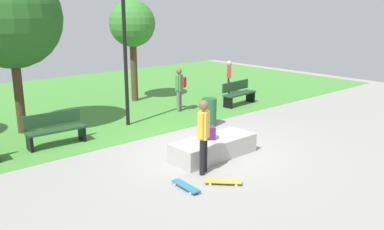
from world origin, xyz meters
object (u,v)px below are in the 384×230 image
Objects in this scene: park_bench_near_path at (238,93)px; tree_young_birch at (10,18)px; skater_performing_trick at (204,131)px; tree_slender_maple at (132,25)px; pedestrian_with_backpack at (180,86)px; cyclist_on_bicycle at (229,80)px; lamp_post at (125,36)px; skateboard_by_ledge at (223,181)px; skateboard_spare at (186,186)px; backpack_on_ledge at (211,133)px; trash_bin at (209,112)px; concrete_ledge at (214,148)px; park_bench_near_lamppost at (55,128)px.

park_bench_near_path is 0.33× the size of tree_young_birch.
tree_slender_maple is at bearing 67.70° from skater_performing_trick.
pedestrian_with_backpack is 3.67m from cyclist_on_bicycle.
pedestrian_with_backpack is at bearing 7.17° from lamp_post.
skateboard_by_ledge and skateboard_spare have the same top height.
backpack_on_ledge is 2.86m from trash_bin.
tree_slender_maple is 0.84× the size of lamp_post.
tree_slender_maple is (2.15, 6.88, 2.81)m from concrete_ledge.
park_bench_near_lamppost is 4.75m from trash_bin.
skateboard_by_ledge is at bearing -74.21° from tree_young_birch.
trash_bin reaches higher than backpack_on_ledge.
skater_performing_trick is 8.35m from tree_slender_maple.
cyclist_on_bicycle reaches higher than trash_bin.
pedestrian_with_backpack is (2.46, 0.31, -1.90)m from lamp_post.
skater_performing_trick is 3.98m from trash_bin.
tree_slender_maple is at bearing 68.90° from skateboard_by_ledge.
skateboard_by_ledge is 5.21m from park_bench_near_lamppost.
park_bench_near_lamppost is at bearing -171.94° from pedestrian_with_backpack.
lamp_post reaches higher than skateboard_spare.
skateboard_spare is at bearing -141.31° from cyclist_on_bicycle.
skateboard_spare is 0.20× the size of tree_slender_maple.
park_bench_near_lamppost is 1.78× the size of trash_bin.
tree_young_birch is 5.39× the size of trash_bin.
backpack_on_ledge is at bearing -61.61° from tree_young_birch.
skateboard_by_ledge is 6.67m from pedestrian_with_backpack.
skateboard_spare is at bearing 154.98° from skateboard_by_ledge.
pedestrian_with_backpack is at bearing 51.51° from skateboard_spare.
tree_slender_maple reaches higher than park_bench_near_lamppost.
skater_performing_trick is at bearing -143.77° from park_bench_near_path.
concrete_ledge is at bearing -107.37° from tree_slender_maple.
cyclist_on_bicycle reaches higher than park_bench_near_path.
park_bench_near_lamppost is 6.37m from tree_slender_maple.
skater_performing_trick is at bearing -139.80° from cyclist_on_bicycle.
park_bench_near_lamppost is 8.77m from cyclist_on_bicycle.
skater_performing_trick is at bearing -71.45° from tree_young_birch.
backpack_on_ledge is 0.08× the size of tree_slender_maple.
tree_slender_maple is (3.18, 8.24, 2.99)m from skateboard_by_ledge.
lamp_post is (0.02, 3.92, 2.21)m from backpack_on_ledge.
tree_slender_maple reaches higher than skateboard_spare.
park_bench_near_path is 7.46m from park_bench_near_lamppost.
cyclist_on_bicycle is (6.99, 6.56, 0.57)m from skateboard_by_ledge.
backpack_on_ledge reaches higher than skateboard_spare.
tree_slender_maple is (3.94, 7.89, 2.99)m from skateboard_spare.
tree_young_birch reaches higher than skater_performing_trick.
tree_young_birch is 3.22× the size of cyclist_on_bicycle.
trash_bin reaches higher than skateboard_spare.
lamp_post is (-0.04, 3.97, 2.61)m from concrete_ledge.
lamp_post reaches higher than backpack_on_ledge.
concrete_ledge is 0.49× the size of lamp_post.
lamp_post is at bearing -127.02° from tree_slender_maple.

